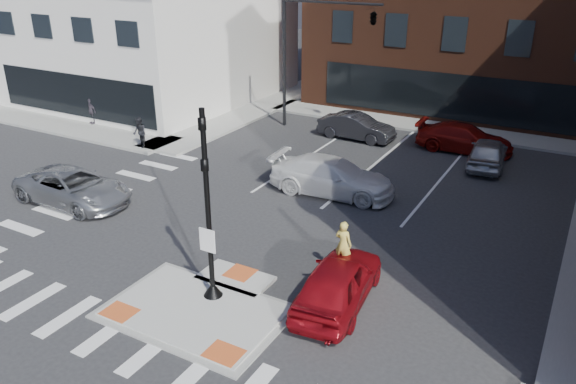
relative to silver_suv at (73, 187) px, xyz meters
The scene contains 17 objects.
ground 10.09m from the silver_suv, 19.32° to the right, with size 120.00×120.00×0.00m, color #28282B.
refuge_island 10.18m from the silver_suv, 20.70° to the right, with size 5.40×4.65×0.13m.
sidewalk_nw 14.00m from the silver_suv, 121.28° to the left, with size 23.50×20.50×0.15m.
sidewalk_n 22.48m from the silver_suv, 56.20° to the left, with size 26.00×3.00×0.15m, color gray.
building_nw 21.10m from the silver_suv, 126.85° to the left, with size 20.40×16.40×14.40m.
building_far_left 49.16m from the silver_suv, 83.55° to the left, with size 10.00×12.00×10.00m, color slate.
signal_pole 10.07m from the silver_suv, 17.17° to the right, with size 0.60×0.60×5.98m.
mast_arm_signal 16.77m from the silver_suv, 67.67° to the left, with size 6.10×2.24×8.00m.
silver_suv is the anchor object (origin of this frame).
red_sedan 13.06m from the silver_suv, ahead, with size 1.83×4.56×1.55m, color maroon.
white_pickup 11.18m from the silver_suv, 34.82° to the left, with size 2.27×5.59×1.62m, color white.
bg_car_dark 15.89m from the silver_suv, 63.86° to the left, with size 1.54×4.41×1.45m, color #242429.
bg_car_silver 19.70m from the silver_suv, 42.60° to the left, with size 1.75×4.34×1.48m, color #B1B4B9.
bg_car_red 19.87m from the silver_suv, 49.47° to the left, with size 2.07×5.08×1.47m, color maroon.
cyclist 12.50m from the silver_suv, ahead, with size 0.72×1.65×2.06m.
pedestrian_a 7.20m from the silver_suv, 110.34° to the left, with size 0.80×0.62×1.65m, color black.
pedestrian_b 11.97m from the silver_suv, 133.61° to the left, with size 0.93×0.39×1.58m, color #39323D.
Camera 1 is at (9.31, -11.36, 10.01)m, focal length 35.00 mm.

